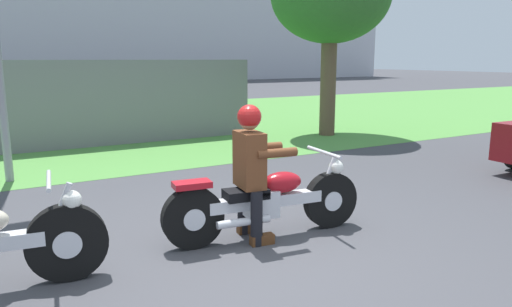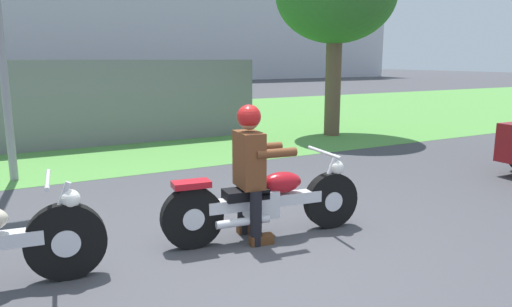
% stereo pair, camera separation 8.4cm
% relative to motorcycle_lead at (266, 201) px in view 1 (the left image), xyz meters
% --- Properties ---
extents(ground, '(120.00, 120.00, 0.00)m').
position_rel_motorcycle_lead_xyz_m(ground, '(-0.42, -0.43, -0.38)').
color(ground, '#424247').
extents(grass_verge, '(60.00, 12.00, 0.01)m').
position_rel_motorcycle_lead_xyz_m(grass_verge, '(-0.42, 9.32, -0.38)').
color(grass_verge, '#549342').
rests_on(grass_verge, ground).
extents(motorcycle_lead, '(2.16, 0.66, 0.86)m').
position_rel_motorcycle_lead_xyz_m(motorcycle_lead, '(0.00, 0.00, 0.00)').
color(motorcycle_lead, black).
rests_on(motorcycle_lead, ground).
extents(rider_lead, '(0.59, 0.50, 1.39)m').
position_rel_motorcycle_lead_xyz_m(rider_lead, '(-0.17, 0.02, 0.43)').
color(rider_lead, black).
rests_on(rider_lead, ground).
extents(fence_segment, '(7.00, 0.06, 1.80)m').
position_rel_motorcycle_lead_xyz_m(fence_segment, '(-0.27, 6.24, 0.52)').
color(fence_segment, slate).
rests_on(fence_segment, ground).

